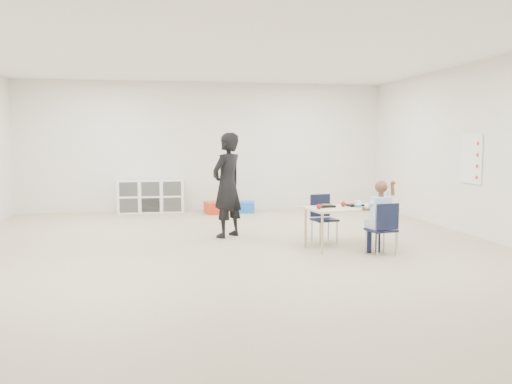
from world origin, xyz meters
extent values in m
plane|color=#C1B494|center=(0.00, 0.00, 0.00)|extent=(9.00, 9.00, 0.00)
plane|color=white|center=(0.00, 0.00, 2.80)|extent=(9.00, 9.00, 0.00)
cube|color=white|center=(0.00, 4.50, 1.40)|extent=(8.00, 0.02, 2.80)
cube|color=white|center=(0.00, -4.50, 1.40)|extent=(8.00, 0.02, 2.80)
cube|color=white|center=(4.00, 0.00, 1.40)|extent=(0.02, 9.00, 2.80)
cube|color=beige|center=(1.69, -0.09, 0.59)|extent=(1.40, 0.86, 0.03)
cube|color=black|center=(1.77, -0.03, 0.62)|extent=(0.24, 0.19, 0.03)
cube|color=black|center=(1.33, -0.07, 0.62)|extent=(0.24, 0.19, 0.03)
cube|color=white|center=(1.75, -0.21, 0.65)|extent=(0.08, 0.08, 0.10)
ellipsoid|color=tan|center=(1.97, -0.16, 0.63)|extent=(0.09, 0.09, 0.07)
sphere|color=maroon|center=(1.59, -0.06, 0.64)|extent=(0.07, 0.07, 0.07)
sphere|color=maroon|center=(1.16, -0.25, 0.64)|extent=(0.07, 0.07, 0.07)
cube|color=white|center=(-1.20, 4.28, 0.35)|extent=(1.40, 0.40, 0.70)
cube|color=white|center=(3.98, 0.60, 1.25)|extent=(0.02, 0.60, 0.80)
imported|color=black|center=(0.05, 1.10, 0.84)|extent=(0.72, 0.71, 1.67)
cube|color=red|center=(0.14, 3.86, 0.12)|extent=(0.46, 0.55, 0.24)
cube|color=gold|center=(0.17, 3.98, 0.12)|extent=(0.48, 0.56, 0.24)
cube|color=blue|center=(0.81, 3.95, 0.11)|extent=(0.45, 0.53, 0.23)
camera|label=1|loc=(-1.03, -7.44, 1.58)|focal=38.00mm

